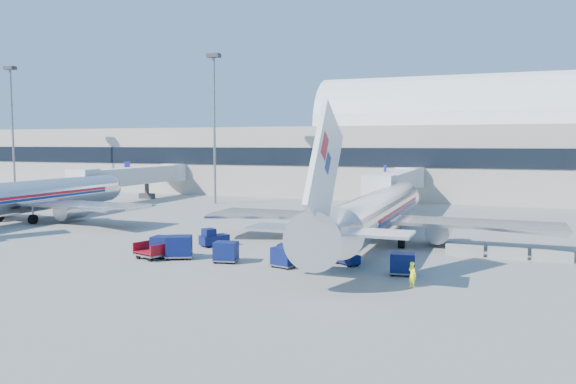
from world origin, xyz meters
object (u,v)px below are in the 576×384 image
at_px(airliner_mid, 22,197).
at_px(jetbridge_mid, 139,176).
at_px(barrier_mid, 507,253).
at_px(tug_left, 213,238).
at_px(cart_solo_far, 402,263).
at_px(cart_train_a, 226,252).
at_px(barrier_near, 464,250).
at_px(cart_solo_near, 284,257).
at_px(cart_open_red, 150,253).
at_px(tug_lead, 289,254).
at_px(jetbridge_near, 398,182).
at_px(mast_west, 214,106).
at_px(mast_far_west, 12,111).
at_px(airliner_main, 375,213).
at_px(barrier_far, 552,256).
at_px(ramp_worker, 412,274).
at_px(tug_right, 346,257).
at_px(cart_train_b, 179,247).
at_px(cart_train_c, 164,246).

bearing_deg(airliner_mid, jetbridge_mid, 95.22).
height_order(barrier_mid, tug_left, tug_left).
bearing_deg(cart_solo_far, cart_train_a, 174.11).
bearing_deg(barrier_near, jetbridge_mid, 151.20).
bearing_deg(cart_solo_near, cart_open_red, -159.18).
distance_m(tug_lead, cart_train_a, 4.93).
bearing_deg(cart_open_red, barrier_near, 42.32).
relative_size(jetbridge_mid, tug_left, 9.84).
height_order(jetbridge_near, barrier_near, jetbridge_near).
bearing_deg(mast_west, mast_far_west, 180.00).
bearing_deg(mast_west, cart_train_a, -60.89).
bearing_deg(tug_lead, cart_open_red, -166.26).
bearing_deg(airliner_main, barrier_far, -9.74).
distance_m(mast_far_west, ramp_worker, 86.43).
xyz_separation_m(airliner_mid, cart_solo_near, (37.62, -11.85, -2.12)).
xyz_separation_m(jetbridge_mid, barrier_near, (52.40, -28.81, -3.48)).
relative_size(mast_west, tug_right, 9.94).
height_order(mast_far_west, tug_right, mast_far_west).
height_order(airliner_mid, jetbridge_near, airliner_mid).
relative_size(barrier_near, barrier_far, 1.00).
height_order(mast_far_west, cart_train_a, mast_far_west).
height_order(airliner_main, mast_west, mast_west).
xyz_separation_m(airliner_main, jetbridge_mid, (-44.40, 26.30, 1.00)).
height_order(tug_lead, ramp_worker, ramp_worker).
bearing_deg(cart_train_b, tug_right, -13.77).
relative_size(airliner_mid, cart_open_red, 13.36).
bearing_deg(cart_solo_near, tug_lead, 111.87).
relative_size(cart_train_c, cart_solo_near, 1.04).
xyz_separation_m(airliner_main, ramp_worker, (5.45, -14.30, -2.10)).
height_order(jetbridge_near, tug_left, jetbridge_near).
xyz_separation_m(airliner_mid, tug_right, (41.72, -9.23, -2.32)).
relative_size(airliner_mid, jetbridge_near, 1.35).
bearing_deg(barrier_near, mast_west, 143.62).
bearing_deg(cart_solo_far, tug_right, 148.05).
bearing_deg(jetbridge_mid, cart_solo_near, -43.63).
xyz_separation_m(mast_west, cart_train_a, (20.80, -37.34, -13.92)).
relative_size(tug_lead, tug_right, 1.00).
distance_m(jetbridge_mid, ramp_worker, 64.37).
xyz_separation_m(airliner_main, mast_far_west, (-70.00, 25.49, 11.87)).
height_order(barrier_near, tug_right, tug_right).
bearing_deg(tug_right, cart_train_a, -128.42).
bearing_deg(cart_open_red, ramp_worker, 14.53).
distance_m(cart_train_b, cart_solo_far, 17.69).
bearing_deg(jetbridge_mid, airliner_main, -30.64).
relative_size(cart_train_a, cart_solo_far, 1.05).
height_order(mast_west, tug_left, mast_west).
relative_size(airliner_mid, tug_left, 13.33).
bearing_deg(mast_far_west, tug_lead, -28.65).
distance_m(airliner_main, barrier_mid, 11.84).
relative_size(barrier_far, cart_solo_near, 1.49).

